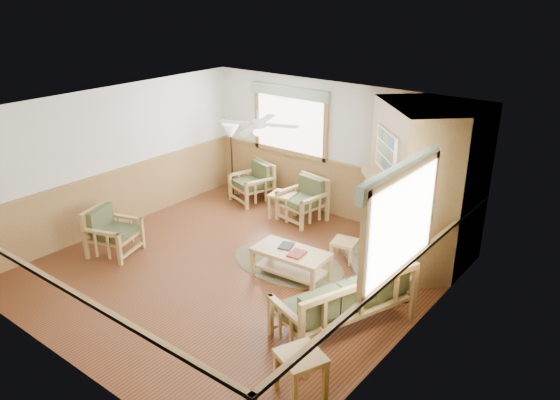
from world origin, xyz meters
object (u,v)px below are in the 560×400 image
Objects in this scene: sofa at (344,299)px; armchair_left at (113,232)px; end_table_chairs at (282,205)px; floor_lamp_right at (407,245)px; end_table_sofa at (301,375)px; footstool at (344,250)px; armchair_back_right at (302,200)px; armchair_back_left at (252,183)px; floor_lamp_left at (232,161)px; coffee_table at (291,264)px.

sofa is 2.34× the size of armchair_left.
armchair_left is 3.33m from end_table_chairs.
end_table_chairs is 0.29× the size of floor_lamp_right.
footstool is (-1.35, 3.13, -0.10)m from end_table_sofa.
armchair_back_right is 1.79m from footstool.
sofa is 3.77× the size of end_table_chairs.
end_table_chairs is (-2.96, 2.44, -0.19)m from sofa.
footstool is at bearing 113.42° from end_table_sofa.
sofa reaches higher than armchair_back_right.
end_table_sofa is (0.32, -1.44, -0.17)m from sofa.
end_table_sofa is 3.41m from footstool.
armchair_back_right is at bearing 11.65° from armchair_back_left.
end_table_sofa is (3.28, -3.88, 0.02)m from end_table_chairs.
end_table_sofa is at bearing -66.58° from footstool.
armchair_left is at bearing -159.05° from floor_lamp_right.
footstool is (1.93, -0.75, -0.08)m from end_table_chairs.
end_table_chairs is at bearing -151.02° from armchair_back_right.
armchair_back_left is at bearing -23.83° from armchair_left.
armchair_back_right is 1.53× the size of end_table_sofa.
floor_lamp_right is at bearing -175.41° from sofa.
floor_lamp_left is (-3.47, 0.95, 0.66)m from footstool.
armchair_back_right is at bearing -115.16° from sofa.
floor_lamp_right is (4.82, -1.46, 0.07)m from floor_lamp_left.
end_table_sofa is at bearing -26.38° from armchair_back_left.
armchair_left is 0.46× the size of floor_lamp_right.
armchair_back_right is 0.45m from end_table_chairs.
sofa is 3.64m from armchair_back_right.
sofa is 1.61× the size of coffee_table.
coffee_table is 0.67× the size of floor_lamp_right.
floor_lamp_right is at bearing 90.00° from end_table_sofa.
armchair_back_left is at bearing 160.82° from footstool.
armchair_left is 4.99m from floor_lamp_right.
floor_lamp_left is at bearing 164.63° from footstool.
armchair_back_left reaches higher than coffee_table.
floor_lamp_right reaches higher than coffee_table.
armchair_back_right is 1.03× the size of armchair_left.
end_table_sofa reaches higher than coffee_table.
armchair_left is 4.01m from footstool.
floor_lamp_right reaches higher than end_table_sofa.
armchair_back_right is 3.62m from armchair_left.
floor_lamp_right is at bearing -15.92° from armchair_back_right.
floor_lamp_right reaches higher than armchair_back_left.
armchair_back_right is at bearing 154.15° from floor_lamp_right.
armchair_back_left is 4.63m from floor_lamp_right.
armchair_left is 3.19m from coffee_table.
sofa is at bearing 102.69° from end_table_sofa.
end_table_sofa is at bearing 32.65° from sofa.
coffee_table is 2.34× the size of end_table_chairs.
armchair_back_left reaches higher than armchair_left.
armchair_back_left is at bearing -175.88° from armchair_back_right.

